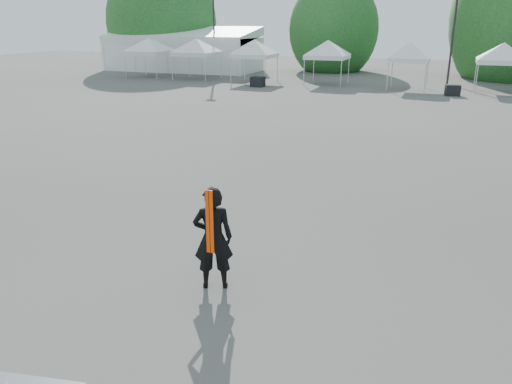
% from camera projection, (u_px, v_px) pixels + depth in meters
% --- Properties ---
extents(ground, '(120.00, 120.00, 0.00)m').
position_uv_depth(ground, '(283.00, 230.00, 11.74)').
color(ground, '#474442').
rests_on(ground, ground).
extents(marquee, '(15.00, 6.25, 4.23)m').
position_uv_depth(marquee, '(183.00, 50.00, 49.49)').
color(marquee, white).
rests_on(marquee, ground).
extents(light_pole_west, '(0.60, 0.25, 10.30)m').
position_uv_depth(light_pole_west, '(213.00, 9.00, 46.02)').
color(light_pole_west, black).
rests_on(light_pole_west, ground).
extents(light_pole_east, '(0.60, 0.25, 9.80)m').
position_uv_depth(light_pole_east, '(456.00, 9.00, 37.19)').
color(light_pole_east, black).
rests_on(light_pole_east, ground).
extents(tree_far_w, '(4.80, 4.80, 7.30)m').
position_uv_depth(tree_far_w, '(162.00, 23.00, 52.67)').
color(tree_far_w, '#382314').
rests_on(tree_far_w, ground).
extents(tree_mid_w, '(4.16, 4.16, 6.33)m').
position_uv_depth(tree_mid_w, '(334.00, 30.00, 48.51)').
color(tree_mid_w, '#382314').
rests_on(tree_mid_w, ground).
extents(tent_a, '(4.70, 4.70, 3.88)m').
position_uv_depth(tent_a, '(149.00, 41.00, 43.54)').
color(tent_a, silver).
rests_on(tent_a, ground).
extents(tent_b, '(4.65, 4.65, 3.88)m').
position_uv_depth(tent_b, '(196.00, 42.00, 41.84)').
color(tent_b, silver).
rests_on(tent_b, ground).
extents(tent_c, '(4.38, 4.38, 3.88)m').
position_uv_depth(tent_c, '(254.00, 43.00, 39.34)').
color(tent_c, silver).
rests_on(tent_c, ground).
extents(tent_d, '(4.32, 4.32, 3.88)m').
position_uv_depth(tent_d, '(328.00, 44.00, 38.09)').
color(tent_d, silver).
rests_on(tent_d, ground).
extents(tent_e, '(3.85, 3.85, 3.88)m').
position_uv_depth(tent_e, '(411.00, 46.00, 35.03)').
color(tent_e, silver).
rests_on(tent_e, ground).
extents(tent_f, '(4.49, 4.49, 3.88)m').
position_uv_depth(tent_f, '(504.00, 47.00, 33.60)').
color(tent_f, silver).
rests_on(tent_f, ground).
extents(man, '(0.84, 0.72, 1.95)m').
position_uv_depth(man, '(213.00, 238.00, 8.93)').
color(man, black).
rests_on(man, ground).
extents(crate_west, '(1.04, 0.85, 0.75)m').
position_uv_depth(crate_west, '(258.00, 82.00, 37.50)').
color(crate_west, black).
rests_on(crate_west, ground).
extents(crate_mid, '(1.03, 0.86, 0.72)m').
position_uv_depth(crate_mid, '(453.00, 90.00, 32.96)').
color(crate_mid, black).
rests_on(crate_mid, ground).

